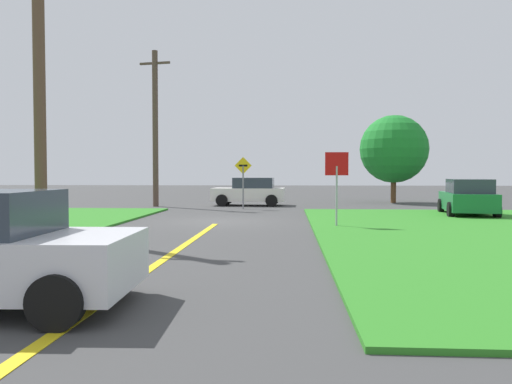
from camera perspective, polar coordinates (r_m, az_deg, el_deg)
ground_plane at (r=19.38m, az=-4.24°, el=-3.39°), size 120.00×120.00×0.00m
lane_stripe_center at (r=11.57m, az=-9.78°, el=-7.11°), size 0.20×14.00×0.01m
stop_sign at (r=17.18m, az=9.21°, el=2.01°), size 0.79×0.07×2.59m
car_on_crossroad at (r=23.56m, az=23.06°, el=-0.62°), size 2.49×4.17×1.62m
car_approaching_junction at (r=29.06m, az=-0.70°, el=0.04°), size 4.23×2.28×1.62m
utility_pole_near at (r=16.72m, az=-23.54°, el=11.63°), size 1.80×0.36×9.17m
utility_pole_mid at (r=28.81m, az=-11.45°, el=7.29°), size 1.79×0.42×8.74m
direction_sign at (r=26.18m, az=-1.48°, el=1.77°), size 0.91×0.08×2.73m
oak_tree_left at (r=32.99m, az=15.49°, el=4.75°), size 4.31×4.31×5.58m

